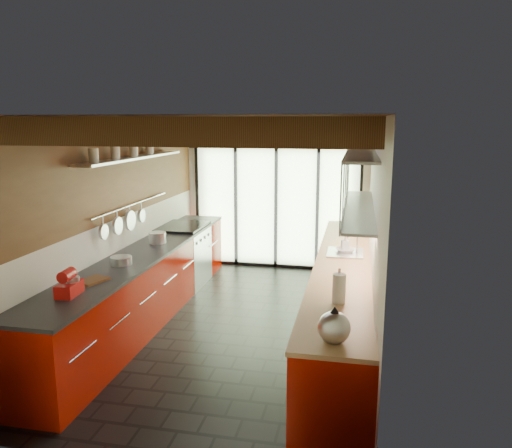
# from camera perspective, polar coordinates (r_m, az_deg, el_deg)

# --- Properties ---
(ground) EXTENTS (5.50, 5.50, 0.00)m
(ground) POSITION_cam_1_polar(r_m,az_deg,el_deg) (6.51, -1.78, -11.51)
(ground) COLOR black
(ground) RESTS_ON ground
(room_shell) EXTENTS (5.50, 5.50, 5.50)m
(room_shell) POSITION_cam_1_polar(r_m,az_deg,el_deg) (6.05, -1.87, 3.04)
(room_shell) COLOR silver
(room_shell) RESTS_ON ground
(ceiling_beams) EXTENTS (3.14, 5.06, 4.90)m
(ceiling_beams) POSITION_cam_1_polar(r_m,az_deg,el_deg) (6.35, -1.11, 10.77)
(ceiling_beams) COLOR #593316
(ceiling_beams) RESTS_ON ground
(glass_door) EXTENTS (2.95, 0.10, 2.90)m
(glass_door) POSITION_cam_1_polar(r_m,az_deg,el_deg) (8.67, 2.32, 5.67)
(glass_door) COLOR #C6EAAD
(glass_door) RESTS_ON ground
(left_counter) EXTENTS (0.68, 5.00, 0.92)m
(left_counter) POSITION_cam_1_polar(r_m,az_deg,el_deg) (6.74, -12.48, -6.77)
(left_counter) COLOR #960E00
(left_counter) RESTS_ON ground
(range_stove) EXTENTS (0.66, 0.90, 0.97)m
(range_stove) POSITION_cam_1_polar(r_m,az_deg,el_deg) (8.02, -8.27, -3.58)
(range_stove) COLOR silver
(range_stove) RESTS_ON ground
(right_counter) EXTENTS (0.68, 5.00, 0.92)m
(right_counter) POSITION_cam_1_polar(r_m,az_deg,el_deg) (6.18, 9.88, -8.36)
(right_counter) COLOR #960E00
(right_counter) RESTS_ON ground
(sink_assembly) EXTENTS (0.45, 0.52, 0.43)m
(sink_assembly) POSITION_cam_1_polar(r_m,az_deg,el_deg) (6.42, 10.28, -2.96)
(sink_assembly) COLOR silver
(sink_assembly) RESTS_ON right_counter
(upper_cabinets_right) EXTENTS (0.34, 3.00, 3.00)m
(upper_cabinets_right) POSITION_cam_1_polar(r_m,az_deg,el_deg) (6.16, 11.88, 4.79)
(upper_cabinets_right) COLOR silver
(upper_cabinets_right) RESTS_ON ground
(left_wall_fixtures) EXTENTS (0.28, 2.60, 0.96)m
(left_wall_fixtures) POSITION_cam_1_polar(r_m,az_deg,el_deg) (6.65, -14.02, 5.45)
(left_wall_fixtures) COLOR silver
(left_wall_fixtures) RESTS_ON ground
(stand_mixer) EXTENTS (0.19, 0.30, 0.27)m
(stand_mixer) POSITION_cam_1_polar(r_m,az_deg,el_deg) (5.13, -20.55, -6.50)
(stand_mixer) COLOR red
(stand_mixer) RESTS_ON left_counter
(pot_large) EXTENTS (0.30, 0.30, 0.15)m
(pot_large) POSITION_cam_1_polar(r_m,az_deg,el_deg) (6.98, -11.19, -1.54)
(pot_large) COLOR silver
(pot_large) RESTS_ON left_counter
(pot_small) EXTENTS (0.26, 0.26, 0.10)m
(pot_small) POSITION_cam_1_polar(r_m,az_deg,el_deg) (6.03, -15.16, -4.06)
(pot_small) COLOR silver
(pot_small) RESTS_ON left_counter
(cutting_board) EXTENTS (0.30, 0.36, 0.03)m
(cutting_board) POSITION_cam_1_polar(r_m,az_deg,el_deg) (5.50, -18.18, -6.15)
(cutting_board) COLOR brown
(cutting_board) RESTS_ON left_counter
(kettle) EXTENTS (0.31, 0.34, 0.29)m
(kettle) POSITION_cam_1_polar(r_m,az_deg,el_deg) (3.87, 8.92, -11.40)
(kettle) COLOR silver
(kettle) RESTS_ON right_counter
(paper_towel) EXTENTS (0.15, 0.15, 0.33)m
(paper_towel) POSITION_cam_1_polar(r_m,az_deg,el_deg) (4.65, 9.46, -7.33)
(paper_towel) COLOR white
(paper_towel) RESTS_ON right_counter
(soap_bottle) EXTENTS (0.12, 0.12, 0.21)m
(soap_bottle) POSITION_cam_1_polar(r_m,az_deg,el_deg) (6.51, 10.18, -2.15)
(soap_bottle) COLOR silver
(soap_bottle) RESTS_ON right_counter
(bowl) EXTENTS (0.28, 0.28, 0.06)m
(bowl) POSITION_cam_1_polar(r_m,az_deg,el_deg) (6.45, 10.13, -2.99)
(bowl) COLOR silver
(bowl) RESTS_ON right_counter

